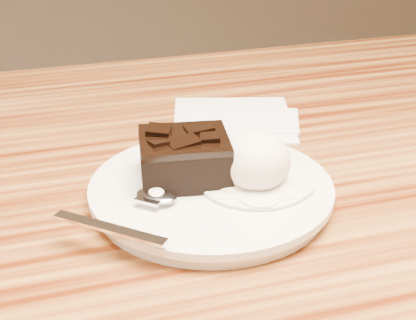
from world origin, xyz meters
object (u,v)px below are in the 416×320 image
object	(u,v)px
brownie	(184,161)
ice_cream_scoop	(255,160)
plate	(211,193)
napkin	(233,119)
spoon	(157,197)

from	to	relation	value
brownie	ice_cream_scoop	xyz separation A→B (m)	(0.06, -0.03, 0.00)
plate	napkin	size ratio (longest dim) A/B	1.60
ice_cream_scoop	napkin	distance (m)	0.20
ice_cream_scoop	spoon	world-z (taller)	ice_cream_scoop
plate	napkin	distance (m)	0.20
ice_cream_scoop	napkin	xyz separation A→B (m)	(0.04, 0.19, -0.04)
plate	brownie	size ratio (longest dim) A/B	2.81
plate	napkin	xyz separation A→B (m)	(0.09, 0.18, -0.01)
napkin	ice_cream_scoop	bearing A→B (deg)	-103.05
napkin	plate	bearing A→B (deg)	-115.07
ice_cream_scoop	napkin	world-z (taller)	ice_cream_scoop
spoon	plate	bearing A→B (deg)	-31.15
plate	napkin	bearing A→B (deg)	64.93
plate	ice_cream_scoop	size ratio (longest dim) A/B	3.30
brownie	spoon	distance (m)	0.05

